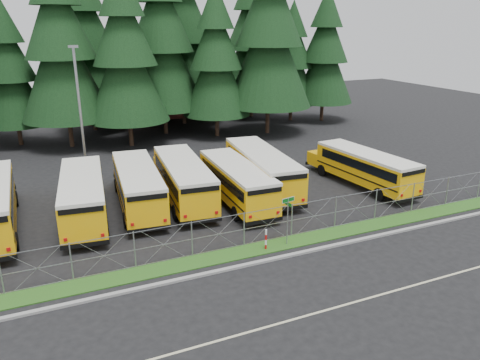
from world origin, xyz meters
The scene contains 26 objects.
ground centered at (0.00, 0.00, 0.00)m, with size 120.00×120.00×0.00m, color black.
curb centered at (0.00, -3.10, 0.06)m, with size 50.00×0.25×0.12m, color gray.
grass_verge centered at (0.00, -1.70, 0.03)m, with size 50.00×1.40×0.06m, color #1E4C15.
road_lane_line centered at (0.00, -8.00, 0.01)m, with size 50.00×0.12×0.01m, color beige.
chainlink_fence centered at (0.00, -1.00, 1.00)m, with size 44.00×0.10×2.00m, color #919399, non-canonical shape.
brick_building centered at (6.00, 40.00, 3.00)m, with size 22.00×10.00×6.00m, color maroon.
bus_2 centered at (-8.57, 6.58, 1.44)m, with size 2.59×10.96×2.87m, color #FFB008, non-canonical shape.
bus_3 centered at (-5.06, 7.08, 1.42)m, with size 2.56×10.83×2.84m, color #FFB008, non-canonical shape.
bus_4 centered at (-1.97, 7.03, 1.45)m, with size 2.62×11.08×2.91m, color #FFB008, non-canonical shape.
bus_5 centered at (1.20, 5.35, 1.38)m, with size 2.48×10.52×2.76m, color #FFB008, non-canonical shape.
bus_6 centered at (3.85, 6.82, 1.50)m, with size 2.70×11.42×2.99m, color #FFB008, non-canonical shape.
bus_east centered at (11.25, 4.54, 1.34)m, with size 2.42×10.26×2.69m, color #FFB008, non-canonical shape.
street_sign centered at (1.22, -1.85, 2.03)m, with size 0.83×0.55×2.81m.
striped_bollard centered at (-0.11, -1.90, 0.60)m, with size 0.11×0.11×1.20m, color #B20C0C.
light_standard centered at (-7.41, 15.43, 5.50)m, with size 0.70×0.35×10.14m.
conifer_2 centered at (-12.26, 28.65, 7.04)m, with size 6.36×6.36×14.07m, color black, non-canonical shape.
conifer_3 centered at (-7.60, 25.88, 9.38)m, with size 8.48×8.48×18.75m, color black, non-canonical shape.
conifer_4 centered at (-2.11, 23.77, 8.69)m, with size 7.86×7.86×17.38m, color black, non-canonical shape.
conifer_5 centered at (2.50, 27.66, 9.70)m, with size 8.77×8.77×19.40m, color black, non-canonical shape.
conifer_6 centered at (7.28, 24.26, 7.87)m, with size 7.12×7.12×15.74m, color black, non-canonical shape.
conifer_7 centered at (12.90, 23.29, 10.31)m, with size 9.33×9.33×20.63m, color black, non-canonical shape.
conifer_8 centered at (18.86, 28.50, 7.13)m, with size 6.45×6.45×14.26m, color black, non-canonical shape.
conifer_9 centered at (22.31, 26.71, 7.92)m, with size 7.16×7.16×15.84m, color black, non-canonical shape.
conifer_11 centered at (-4.44, 32.59, 9.10)m, with size 8.23×8.23×18.20m, color black, non-canonical shape.
conifer_12 centered at (6.00, 31.98, 10.50)m, with size 9.49×9.49×20.99m, color black, non-canonical shape.
conifer_13 centered at (15.36, 32.72, 9.32)m, with size 8.43×8.43×18.64m, color black, non-canonical shape.
Camera 1 is at (-10.71, -22.25, 11.79)m, focal length 35.00 mm.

